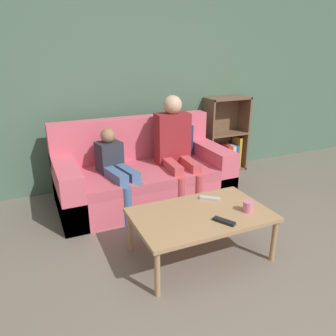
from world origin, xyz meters
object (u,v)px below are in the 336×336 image
(tv_remote_1, at_px, (210,198))
(person_adult, at_px, (175,142))
(coffee_table, at_px, (201,217))
(tv_remote_0, at_px, (224,221))
(bookshelf, at_px, (224,144))
(person_child, at_px, (116,167))
(couch, at_px, (143,175))
(cup_near, at_px, (248,207))

(tv_remote_1, bearing_deg, person_adult, 33.78)
(coffee_table, xyz_separation_m, tv_remote_0, (0.08, -0.20, 0.04))
(bookshelf, distance_m, coffee_table, 2.09)
(person_child, relative_size, tv_remote_0, 4.90)
(coffee_table, bearing_deg, bookshelf, 51.97)
(person_adult, height_order, person_child, person_adult)
(person_adult, height_order, tv_remote_1, person_adult)
(couch, bearing_deg, cup_near, -73.27)
(couch, height_order, person_child, couch)
(couch, bearing_deg, coffee_table, -87.71)
(person_child, xyz_separation_m, tv_remote_1, (0.57, -0.86, -0.08))
(person_child, bearing_deg, person_adult, -6.12)
(couch, height_order, tv_remote_1, couch)
(bookshelf, distance_m, cup_near, 2.00)
(person_adult, distance_m, person_child, 0.70)
(tv_remote_0, xyz_separation_m, tv_remote_1, (0.11, 0.38, 0.00))
(person_adult, distance_m, tv_remote_1, 0.96)
(couch, relative_size, bookshelf, 1.84)
(couch, relative_size, cup_near, 21.48)
(person_child, bearing_deg, cup_near, -69.30)
(tv_remote_1, bearing_deg, cup_near, -111.79)
(person_child, bearing_deg, couch, 12.82)
(person_adult, height_order, tv_remote_0, person_adult)
(couch, xyz_separation_m, cup_near, (0.40, -1.32, 0.15))
(couch, distance_m, person_adult, 0.50)
(cup_near, bearing_deg, person_child, 122.01)
(couch, bearing_deg, person_adult, -14.53)
(bookshelf, bearing_deg, person_adult, -151.57)
(bookshelf, bearing_deg, cup_near, -117.87)
(coffee_table, distance_m, person_child, 1.12)
(bookshelf, bearing_deg, coffee_table, -128.03)
(tv_remote_0, bearing_deg, person_adult, 51.78)
(couch, distance_m, coffee_table, 1.20)
(bookshelf, height_order, person_child, bookshelf)
(tv_remote_1, bearing_deg, tv_remote_0, -155.24)
(tv_remote_0, bearing_deg, cup_near, -13.72)
(bookshelf, bearing_deg, tv_remote_1, -126.92)
(person_child, bearing_deg, tv_remote_0, -80.90)
(couch, distance_m, person_child, 0.42)
(person_adult, bearing_deg, coffee_table, -102.13)
(couch, bearing_deg, tv_remote_1, -76.96)
(tv_remote_1, bearing_deg, coffee_table, 174.54)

